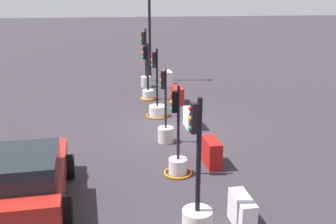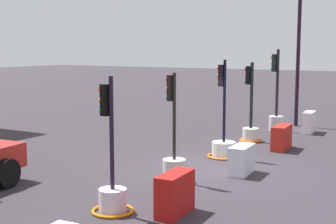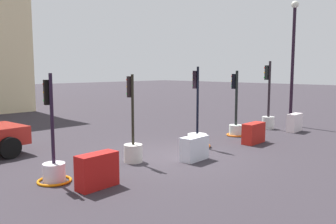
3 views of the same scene
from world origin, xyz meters
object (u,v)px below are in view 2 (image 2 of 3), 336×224
traffic_light_4 (250,126)px  construction_barrier_3 (281,137)px  construction_barrier_1 (175,194)px  street_lamp_post (299,39)px  traffic_light_2 (174,161)px  traffic_light_1 (112,189)px  construction_barrier_2 (242,160)px  traffic_light_3 (224,144)px  construction_barrier_4 (309,122)px  traffic_light_5 (276,113)px

traffic_light_4 → construction_barrier_3: 1.62m
construction_barrier_1 → street_lamp_post: 12.83m
traffic_light_2 → traffic_light_1: bearing=-178.9°
traffic_light_4 → construction_barrier_1: bearing=-170.1°
street_lamp_post → construction_barrier_2: bearing=-173.9°
traffic_light_3 → construction_barrier_4: size_ratio=2.96×
traffic_light_5 → construction_barrier_1: size_ratio=3.06×
traffic_light_2 → construction_barrier_2: traffic_light_2 is taller
construction_barrier_2 → construction_barrier_4: (7.24, 0.03, 0.03)m
traffic_light_4 → construction_barrier_1: 8.22m
construction_barrier_1 → construction_barrier_4: construction_barrier_1 is taller
construction_barrier_2 → traffic_light_3: bearing=37.1°
traffic_light_3 → construction_barrier_3: (2.00, -1.19, 0.00)m
traffic_light_2 → construction_barrier_2: bearing=-38.8°
traffic_light_1 → traffic_light_4: traffic_light_4 is taller
traffic_light_5 → construction_barrier_4: (0.16, -1.27, -0.31)m
construction_barrier_4 → traffic_light_2: bearing=172.3°
traffic_light_3 → street_lamp_post: street_lamp_post is taller
construction_barrier_3 → construction_barrier_1: bearing=-179.8°
street_lamp_post → traffic_light_2: bearing=178.4°
traffic_light_5 → street_lamp_post: size_ratio=0.52×
traffic_light_1 → construction_barrier_2: size_ratio=2.75×
traffic_light_4 → construction_barrier_2: 4.65m
street_lamp_post → traffic_light_4: bearing=173.7°
traffic_light_2 → construction_barrier_3: 5.25m
construction_barrier_3 → street_lamp_post: bearing=10.1°
construction_barrier_1 → construction_barrier_3: size_ratio=0.93×
street_lamp_post → traffic_light_1: bearing=179.0°
traffic_light_2 → street_lamp_post: bearing=-1.6°
construction_barrier_4 → street_lamp_post: (1.47, 0.90, 3.27)m
traffic_light_5 → construction_barrier_1: 10.83m
traffic_light_5 → construction_barrier_1: traffic_light_5 is taller
construction_barrier_3 → construction_barrier_4: (3.64, 0.01, 0.02)m
traffic_light_1 → traffic_light_4: bearing=1.6°
traffic_light_1 → traffic_light_5: traffic_light_5 is taller
construction_barrier_1 → traffic_light_3: bearing=13.1°
traffic_light_2 → construction_barrier_3: bearing=-13.1°
traffic_light_1 → construction_barrier_4: traffic_light_1 is taller
traffic_light_4 → street_lamp_post: street_lamp_post is taller
traffic_light_3 → construction_barrier_3: bearing=-30.8°
traffic_light_1 → traffic_light_3: bearing=0.5°
traffic_light_1 → street_lamp_post: bearing=-1.0°
construction_barrier_2 → construction_barrier_4: 7.24m
traffic_light_5 → street_lamp_post: bearing=-12.9°
traffic_light_5 → construction_barrier_3: bearing=-159.8°
construction_barrier_2 → traffic_light_1: bearing=164.5°
construction_barrier_3 → construction_barrier_4: bearing=0.2°
traffic_light_2 → traffic_light_4: bearing=1.8°
construction_barrier_3 → street_lamp_post: size_ratio=0.19×
construction_barrier_2 → street_lamp_post: (8.71, 0.93, 3.31)m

